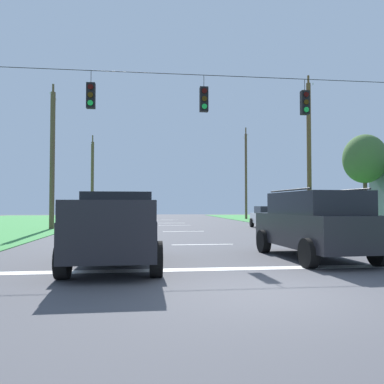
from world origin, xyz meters
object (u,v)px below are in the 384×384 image
at_px(pickup_truck, 117,228).
at_px(utility_pole_far_right, 246,175).
at_px(distant_car_crossing_white, 269,217).
at_px(utility_pole_mid_left, 52,158).
at_px(overhead_signal_span, 208,145).
at_px(utility_pole_far_left, 92,179).
at_px(tree_roadside_right, 365,159).
at_px(utility_pole_mid_right, 309,153).
at_px(suv_black, 314,223).

distance_m(pickup_truck, utility_pole_far_right, 35.12).
xyz_separation_m(distant_car_crossing_white, utility_pole_mid_left, (-14.67, 0.68, 3.92)).
bearing_deg(utility_pole_far_right, pickup_truck, -110.52).
xyz_separation_m(overhead_signal_span, pickup_truck, (-3.15, -4.03, -2.93)).
bearing_deg(distant_car_crossing_white, utility_pole_far_right, 80.23).
bearing_deg(utility_pole_mid_left, utility_pole_far_left, 88.79).
bearing_deg(tree_roadside_right, utility_pole_mid_left, 173.38).
bearing_deg(utility_pole_far_left, distant_car_crossing_white, -51.04).
relative_size(overhead_signal_span, utility_pole_mid_right, 1.47).
distance_m(utility_pole_mid_right, utility_pole_far_right, 16.67).
xyz_separation_m(utility_pole_far_right, tree_roadside_right, (3.13, -18.97, -0.43)).
bearing_deg(overhead_signal_span, utility_pole_far_right, 72.40).
bearing_deg(distant_car_crossing_white, utility_pole_far_left, 128.96).
distance_m(utility_pole_mid_right, tree_roadside_right, 3.75).
height_order(utility_pole_far_right, tree_roadside_right, utility_pole_far_right).
relative_size(overhead_signal_span, utility_pole_far_left, 1.73).
relative_size(overhead_signal_span, distant_car_crossing_white, 3.65).
bearing_deg(suv_black, utility_pole_far_left, 108.30).
distance_m(distant_car_crossing_white, utility_pole_far_right, 18.01).
bearing_deg(suv_black, overhead_signal_span, 126.10).
xyz_separation_m(distant_car_crossing_white, utility_pole_mid_right, (3.21, 0.56, 4.56)).
relative_size(pickup_truck, utility_pole_far_right, 0.51).
bearing_deg(utility_pole_mid_left, suv_black, -54.51).
bearing_deg(overhead_signal_span, tree_roadside_right, 38.36).
bearing_deg(utility_pole_far_left, overhead_signal_span, -74.27).
relative_size(suv_black, utility_pole_mid_right, 0.44).
relative_size(utility_pole_mid_right, utility_pole_far_right, 1.04).
bearing_deg(utility_pole_far_right, utility_pole_mid_left, -136.81).
relative_size(overhead_signal_span, utility_pole_mid_left, 1.66).
height_order(pickup_truck, utility_pole_mid_left, utility_pole_mid_left).
height_order(overhead_signal_span, suv_black, overhead_signal_span).
bearing_deg(suv_black, utility_pole_mid_left, 125.49).
bearing_deg(pickup_truck, utility_pole_mid_right, 52.05).
height_order(distant_car_crossing_white, utility_pole_mid_left, utility_pole_mid_left).
relative_size(pickup_truck, tree_roadside_right, 0.85).
bearing_deg(utility_pole_mid_left, pickup_truck, -71.44).
height_order(pickup_truck, tree_roadside_right, tree_roadside_right).
xyz_separation_m(pickup_truck, distant_car_crossing_white, (9.26, 15.43, -0.18)).
bearing_deg(utility_pole_mid_right, tree_roadside_right, -38.56).
xyz_separation_m(pickup_truck, tree_roadside_right, (15.36, 13.70, 3.71)).
relative_size(utility_pole_mid_right, tree_roadside_right, 1.74).
bearing_deg(distant_car_crossing_white, utility_pole_mid_left, 177.36).
distance_m(distant_car_crossing_white, utility_pole_mid_left, 15.20).
relative_size(utility_pole_far_right, utility_pole_far_left, 1.13).
height_order(pickup_truck, utility_pole_far_right, utility_pole_far_right).
height_order(suv_black, utility_pole_far_left, utility_pole_far_left).
height_order(overhead_signal_span, pickup_truck, overhead_signal_span).
bearing_deg(utility_pole_far_left, pickup_truck, -81.33).
relative_size(pickup_truck, distant_car_crossing_white, 1.22).
bearing_deg(utility_pole_mid_left, utility_pole_far_right, 43.19).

